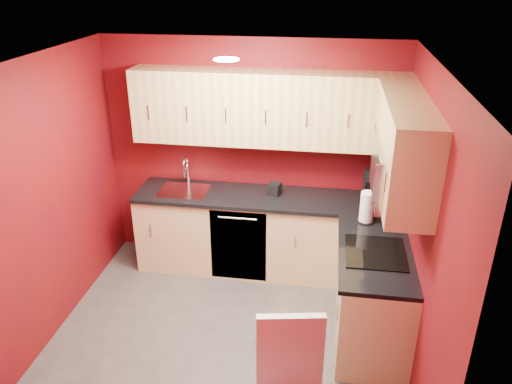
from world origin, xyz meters
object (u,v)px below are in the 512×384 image
(microwave, at_px, (399,173))
(coffee_maker, at_px, (372,187))
(sink, at_px, (184,187))
(napkin_holder, at_px, (274,189))
(paper_towel, at_px, (367,207))

(microwave, bearing_deg, coffee_maker, 95.58)
(sink, xyz_separation_m, coffee_maker, (1.99, 0.02, 0.13))
(coffee_maker, relative_size, napkin_holder, 2.39)
(napkin_holder, bearing_deg, microwave, -43.14)
(microwave, relative_size, coffee_maker, 2.38)
(napkin_holder, bearing_deg, paper_towel, -26.48)
(sink, height_order, paper_towel, sink)
(sink, distance_m, coffee_maker, 2.00)
(microwave, relative_size, napkin_holder, 5.69)
(sink, height_order, coffee_maker, sink)
(coffee_maker, bearing_deg, paper_towel, -86.65)
(microwave, relative_size, sink, 1.46)
(coffee_maker, bearing_deg, microwave, -72.46)
(coffee_maker, xyz_separation_m, napkin_holder, (-1.01, 0.01, -0.09))
(sink, bearing_deg, napkin_holder, 1.89)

